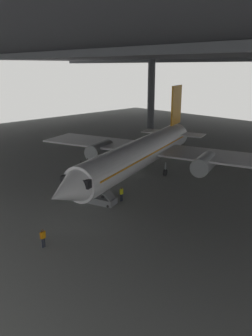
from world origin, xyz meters
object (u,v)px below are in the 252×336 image
Objects in this scene: airplane_main at (143,152)px; boarding_stairs at (98,196)px; crew_worker_near_nose at (43,237)px; crew_worker_by_stairs at (121,193)px.

airplane_main is 7.56× the size of boarding_stairs.
airplane_main is 10.26m from boarding_stairs.
crew_worker_near_nose is (6.58, -18.68, -2.50)m from airplane_main.
airplane_main is at bearing 117.84° from crew_worker_by_stairs.
boarding_stairs is 2.84× the size of crew_worker_by_stairs.
boarding_stairs is 2.51m from crew_worker_by_stairs.
crew_worker_by_stairs is at bearing -62.16° from airplane_main.
airplane_main is at bearing 104.77° from boarding_stairs.
boarding_stairs is (2.53, -9.58, -2.67)m from airplane_main.
crew_worker_by_stairs is at bearing 54.34° from boarding_stairs.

